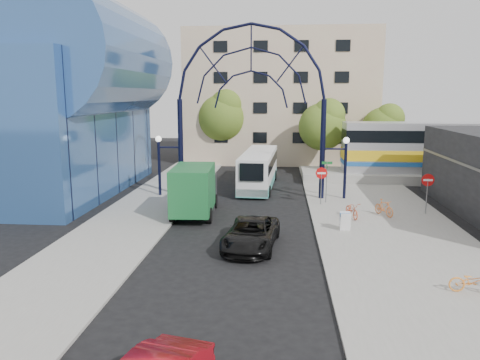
# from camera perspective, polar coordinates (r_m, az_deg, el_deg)

# --- Properties ---
(ground) EXTENTS (120.00, 120.00, 0.00)m
(ground) POSITION_cam_1_polar(r_m,az_deg,el_deg) (20.14, -1.31, -10.90)
(ground) COLOR black
(ground) RESTS_ON ground
(sidewalk_east) EXTENTS (8.00, 56.00, 0.12)m
(sidewalk_east) POSITION_cam_1_polar(r_m,az_deg,el_deg) (24.51, 18.88, -7.40)
(sidewalk_east) COLOR gray
(sidewalk_east) RESTS_ON ground
(plaza_west) EXTENTS (5.00, 50.00, 0.12)m
(plaza_west) POSITION_cam_1_polar(r_m,az_deg,el_deg) (27.08, -13.75, -5.45)
(plaza_west) COLOR gray
(plaza_west) RESTS_ON ground
(gateway_arch) EXTENTS (13.64, 0.44, 12.10)m
(gateway_arch) POSITION_cam_1_polar(r_m,az_deg,el_deg) (32.74, 1.36, 12.56)
(gateway_arch) COLOR black
(gateway_arch) RESTS_ON ground
(stop_sign) EXTENTS (0.80, 0.07, 2.50)m
(stop_sign) POSITION_cam_1_polar(r_m,az_deg,el_deg) (31.23, 9.90, 0.42)
(stop_sign) COLOR slate
(stop_sign) RESTS_ON sidewalk_east
(do_not_enter_sign) EXTENTS (0.76, 0.07, 2.48)m
(do_not_enter_sign) POSITION_cam_1_polar(r_m,az_deg,el_deg) (30.48, 21.91, -0.46)
(do_not_enter_sign) COLOR slate
(do_not_enter_sign) RESTS_ON sidewalk_east
(street_name_sign) EXTENTS (0.70, 0.70, 2.80)m
(street_name_sign) POSITION_cam_1_polar(r_m,az_deg,el_deg) (31.83, 10.53, 0.84)
(street_name_sign) COLOR slate
(street_name_sign) RESTS_ON sidewalk_east
(sandwich_board) EXTENTS (0.55, 0.61, 0.99)m
(sandwich_board) POSITION_cam_1_polar(r_m,az_deg,el_deg) (25.73, 12.71, -4.67)
(sandwich_board) COLOR white
(sandwich_board) RESTS_ON sidewalk_east
(transit_hall) EXTENTS (16.50, 18.00, 14.50)m
(transit_hall) POSITION_cam_1_polar(r_m,az_deg,el_deg) (37.87, -22.62, 8.67)
(transit_hall) COLOR #305692
(transit_hall) RESTS_ON ground
(apartment_block) EXTENTS (20.00, 12.10, 14.00)m
(apartment_block) POSITION_cam_1_polar(r_m,az_deg,el_deg) (53.62, 4.95, 10.01)
(apartment_block) COLOR tan
(apartment_block) RESTS_ON ground
(tree_north_a) EXTENTS (4.48, 4.48, 7.00)m
(tree_north_a) POSITION_cam_1_polar(r_m,az_deg,el_deg) (44.84, 10.20, 6.76)
(tree_north_a) COLOR #382314
(tree_north_a) RESTS_ON ground
(tree_north_b) EXTENTS (5.12, 5.12, 8.00)m
(tree_north_b) POSITION_cam_1_polar(r_m,az_deg,el_deg) (48.98, -2.05, 7.98)
(tree_north_b) COLOR #382314
(tree_north_b) RESTS_ON ground
(tree_north_c) EXTENTS (4.16, 4.16, 6.50)m
(tree_north_c) POSITION_cam_1_polar(r_m,az_deg,el_deg) (47.75, 17.20, 6.27)
(tree_north_c) COLOR #382314
(tree_north_c) RESTS_ON ground
(city_bus) EXTENTS (2.83, 10.40, 2.83)m
(city_bus) POSITION_cam_1_polar(r_m,az_deg,el_deg) (37.42, 2.31, 1.40)
(city_bus) COLOR white
(city_bus) RESTS_ON ground
(green_truck) EXTENTS (2.64, 6.27, 3.11)m
(green_truck) POSITION_cam_1_polar(r_m,az_deg,el_deg) (28.77, -5.52, -1.21)
(green_truck) COLOR black
(green_truck) RESTS_ON ground
(black_suv) EXTENTS (2.84, 5.26, 1.40)m
(black_suv) POSITION_cam_1_polar(r_m,az_deg,el_deg) (22.67, 1.38, -6.56)
(black_suv) COLOR black
(black_suv) RESTS_ON ground
(bike_near_a) EXTENTS (1.02, 1.87, 0.93)m
(bike_near_a) POSITION_cam_1_polar(r_m,az_deg,el_deg) (28.47, 13.48, -3.57)
(bike_near_a) COLOR #CF4D29
(bike_near_a) RESTS_ON sidewalk_east
(bike_near_b) EXTENTS (1.19, 1.67, 0.99)m
(bike_near_b) POSITION_cam_1_polar(r_m,az_deg,el_deg) (29.42, 17.15, -3.24)
(bike_near_b) COLOR orange
(bike_near_b) RESTS_ON sidewalk_east
(bike_far_a) EXTENTS (1.74, 0.77, 0.89)m
(bike_far_a) POSITION_cam_1_polar(r_m,az_deg,el_deg) (19.49, 26.55, -11.00)
(bike_far_a) COLOR orange
(bike_far_a) RESTS_ON sidewalk_east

